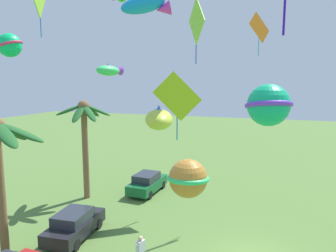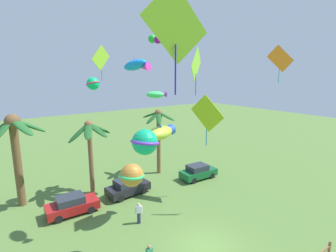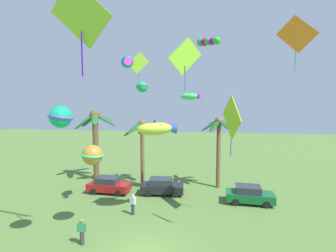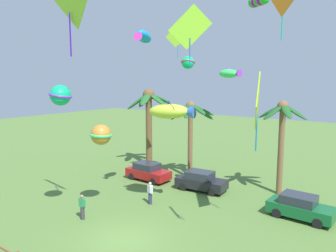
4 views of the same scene
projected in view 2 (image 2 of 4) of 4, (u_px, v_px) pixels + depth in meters
The scene contains 20 objects.
ground_plane at pixel (205, 248), 16.37m from camera, with size 120.00×120.00×0.00m, color #567A38.
palm_tree_0 at pixel (15, 140), 20.59m from camera, with size 4.65×4.89×7.74m.
palm_tree_1 at pixel (90, 137), 22.88m from camera, with size 4.17×4.19×6.80m.
palm_tree_2 at pixel (159, 126), 27.63m from camera, with size 3.60×3.54×7.11m.
parked_car_0 at pixel (128, 187), 23.37m from camera, with size 4.02×2.00×1.51m.
parked_car_1 at pixel (198, 172), 26.98m from camera, with size 3.99×1.91×1.51m.
parked_car_2 at pixel (72, 205), 20.19m from camera, with size 3.96×1.86×1.51m.
spectator_1 at pixel (139, 213), 18.90m from camera, with size 0.53×0.34×1.59m.
kite_diamond_0 at pixel (207, 114), 22.19m from camera, with size 1.05×3.06×4.47m.
kite_fish_1 at pixel (161, 132), 18.70m from camera, with size 3.07×2.16×1.18m.
kite_fish_2 at pixel (157, 94), 22.50m from camera, with size 1.93×1.27×0.75m.
kite_fish_3 at pixel (137, 65), 16.36m from camera, with size 1.48×2.18×0.98m.
kite_diamond_4 at pixel (280, 59), 18.99m from camera, with size 1.68×1.21×2.81m.
kite_diamond_5 at pixel (196, 65), 17.96m from camera, with size 2.05×1.35×3.37m.
kite_ball_6 at pixel (93, 84), 21.36m from camera, with size 1.49×1.49×1.05m.
kite_diamond_7 at pixel (101, 58), 19.71m from camera, with size 1.77×0.83×2.69m.
kite_diamond_8 at pixel (176, 26), 11.55m from camera, with size 3.50×0.59×4.86m.
kite_ball_9 at pixel (145, 142), 11.98m from camera, with size 1.74×1.73×1.21m.
kite_tube_10 at pixel (162, 40), 23.24m from camera, with size 2.01×2.29×0.97m.
kite_ball_11 at pixel (132, 175), 14.84m from camera, with size 1.64×1.63×1.34m.
Camera 2 is at (-10.43, -10.33, 10.86)m, focal length 27.61 mm.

